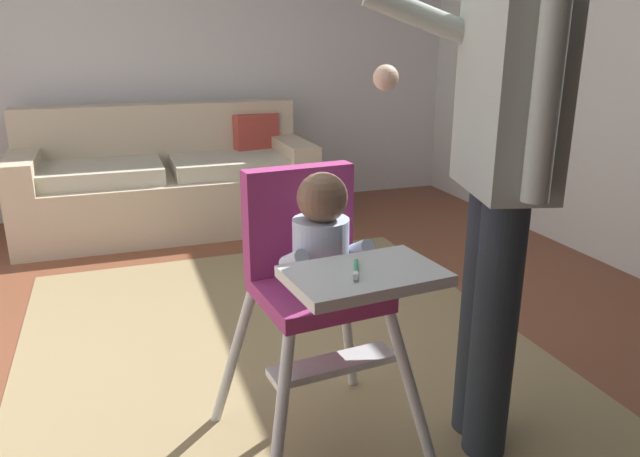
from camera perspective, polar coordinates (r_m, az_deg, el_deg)
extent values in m
cube|color=brown|center=(2.64, -3.16, -13.43)|extent=(5.93, 6.81, 0.10)
cube|color=silver|center=(4.84, -12.72, 17.99)|extent=(5.13, 0.06, 2.73)
cube|color=#948058|center=(2.67, -3.80, -11.67)|extent=(2.20, 2.57, 0.01)
cube|color=beige|center=(4.38, -14.25, 2.48)|extent=(2.00, 0.84, 0.40)
cube|color=beige|center=(4.62, -15.07, 8.65)|extent=(2.00, 0.22, 0.46)
cube|color=beige|center=(4.34, -26.60, 5.07)|extent=(0.20, 0.84, 0.20)
cube|color=beige|center=(4.48, -2.83, 7.28)|extent=(0.20, 0.84, 0.20)
cube|color=beige|center=(4.26, -20.20, 5.04)|extent=(0.79, 0.60, 0.11)
cube|color=beige|center=(4.33, -8.76, 6.12)|extent=(0.79, 0.60, 0.11)
cube|color=#B24238|center=(4.60, -6.11, 8.74)|extent=(0.35, 0.17, 0.34)
cylinder|color=silver|center=(1.75, -3.94, -18.87)|extent=(0.16, 0.18, 0.55)
cylinder|color=silver|center=(1.92, 8.87, -15.43)|extent=(0.18, 0.16, 0.55)
cylinder|color=silver|center=(2.11, -8.31, -12.21)|extent=(0.18, 0.16, 0.55)
cylinder|color=silver|center=(2.25, 2.64, -9.98)|extent=(0.16, 0.18, 0.55)
cube|color=#9C326F|center=(1.86, -0.18, -6.18)|extent=(0.39, 0.39, 0.05)
cube|color=#9C326F|center=(1.92, -2.05, 0.89)|extent=(0.36, 0.10, 0.34)
cube|color=silver|center=(1.55, 4.27, -4.54)|extent=(0.42, 0.30, 0.03)
cube|color=silver|center=(1.86, 1.24, -12.91)|extent=(0.41, 0.14, 0.02)
cylinder|color=silver|center=(1.79, 0.08, -2.46)|extent=(0.19, 0.19, 0.22)
sphere|color=brown|center=(1.73, 0.22, 2.98)|extent=(0.15, 0.15, 0.15)
cylinder|color=silver|center=(1.71, -2.56, -3.04)|extent=(0.06, 0.15, 0.10)
cylinder|color=silver|center=(1.80, 3.66, -2.04)|extent=(0.06, 0.15, 0.10)
cylinder|color=#38A366|center=(1.53, 3.46, -3.97)|extent=(0.06, 0.12, 0.01)
cube|color=white|center=(1.48, 3.44, -4.52)|extent=(0.02, 0.03, 0.02)
cylinder|color=#232C34|center=(2.07, 15.22, -7.94)|extent=(0.14, 0.14, 0.88)
cylinder|color=#232C34|center=(1.97, 16.34, -9.43)|extent=(0.14, 0.14, 0.88)
cube|color=#97A297|center=(1.82, 17.77, 12.99)|extent=(0.30, 0.44, 0.62)
cylinder|color=#97A297|center=(1.94, 11.37, 18.74)|extent=(0.48, 0.20, 0.23)
sphere|color=beige|center=(1.91, 6.33, 14.17)|extent=(0.08, 0.08, 0.08)
cylinder|color=#97A297|center=(1.60, 20.90, 12.13)|extent=(0.07, 0.07, 0.56)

